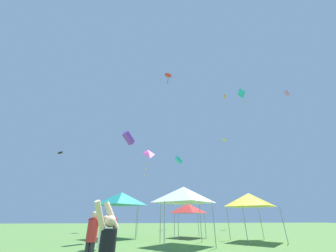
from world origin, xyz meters
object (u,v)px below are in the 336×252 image
object	(u,v)px
person_watcher_white	(104,240)
kite_black_diamond	(60,153)
canopy_tent_yellow	(250,200)
kite_purple_box	(129,138)
kite_pink_box	(287,93)
kite_cyan_diamond	(242,94)
kite_yellow_delta	(224,140)
kite_orange_box	(225,96)
canopy_tent_teal	(121,199)
person_companion_red	(93,234)
canopy_tent_white	(184,195)
canopy_tent_red	(188,208)
kite_red_delta	(168,75)
person_flyer_black	(106,251)
kite_magenta_diamond	(149,154)
kite_green_delta	(126,136)
kite_cyan_box	(178,160)

from	to	relation	value
person_watcher_white	kite_black_diamond	size ratio (longest dim) A/B	1.95
canopy_tent_yellow	kite_black_diamond	world-z (taller)	kite_black_diamond
kite_purple_box	kite_pink_box	size ratio (longest dim) A/B	1.81
kite_cyan_diamond	kite_yellow_delta	size ratio (longest dim) A/B	2.28
kite_orange_box	kite_black_diamond	size ratio (longest dim) A/B	1.64
canopy_tent_teal	kite_pink_box	bearing A→B (deg)	-3.59
person_companion_red	canopy_tent_white	distance (m)	7.88
canopy_tent_red	kite_cyan_diamond	size ratio (longest dim) A/B	1.06
canopy_tent_white	kite_black_diamond	distance (m)	22.40
kite_pink_box	kite_yellow_delta	xyz separation A→B (m)	(-1.79, 16.20, 0.04)
person_companion_red	kite_black_diamond	distance (m)	25.19
canopy_tent_white	canopy_tent_yellow	bearing A→B (deg)	13.51
kite_black_diamond	kite_red_delta	world-z (taller)	kite_red_delta
person_flyer_black	kite_pink_box	bearing A→B (deg)	36.40
kite_pink_box	kite_orange_box	bearing A→B (deg)	149.92
kite_black_diamond	canopy_tent_red	bearing A→B (deg)	-29.09
canopy_tent_yellow	kite_magenta_diamond	size ratio (longest dim) A/B	1.05
kite_orange_box	kite_pink_box	bearing A→B (deg)	-30.08
kite_green_delta	kite_yellow_delta	xyz separation A→B (m)	(19.07, 3.96, 1.73)
kite_purple_box	kite_green_delta	bearing A→B (deg)	98.03
person_watcher_white	kite_cyan_box	distance (m)	29.41
person_watcher_white	kite_red_delta	distance (m)	20.70
kite_purple_box	kite_magenta_diamond	distance (m)	4.11
kite_cyan_diamond	canopy_tent_teal	bearing A→B (deg)	-167.99
kite_purple_box	kite_cyan_box	size ratio (longest dim) A/B	0.91
kite_magenta_diamond	person_flyer_black	bearing A→B (deg)	-93.04
person_companion_red	kite_red_delta	xyz separation A→B (m)	(3.87, 10.77, 16.73)
person_flyer_black	kite_green_delta	bearing A→B (deg)	96.62
person_watcher_white	kite_cyan_diamond	world-z (taller)	kite_cyan_diamond
kite_magenta_diamond	kite_purple_box	bearing A→B (deg)	-121.02
person_companion_red	canopy_tent_teal	size ratio (longest dim) A/B	0.49
canopy_tent_yellow	canopy_tent_teal	xyz separation A→B (m)	(-10.50, 3.73, 0.30)
kite_purple_box	kite_red_delta	size ratio (longest dim) A/B	0.81
person_watcher_white	canopy_tent_white	size ratio (longest dim) A/B	0.46
canopy_tent_white	kite_pink_box	bearing A→B (deg)	14.92
kite_orange_box	kite_green_delta	bearing A→B (deg)	149.45
person_flyer_black	kite_cyan_box	xyz separation A→B (m)	(6.50, 29.01, 10.14)
kite_orange_box	person_companion_red	bearing A→B (deg)	-132.01
kite_cyan_diamond	person_companion_red	bearing A→B (deg)	-136.87
person_watcher_white	kite_red_delta	bearing A→B (deg)	73.96
canopy_tent_yellow	canopy_tent_red	bearing A→B (deg)	138.75
kite_cyan_box	kite_magenta_diamond	size ratio (longest dim) A/B	0.48
canopy_tent_teal	canopy_tent_white	distance (m)	7.05
kite_cyan_box	kite_yellow_delta	world-z (taller)	kite_yellow_delta
kite_yellow_delta	kite_red_delta	bearing A→B (deg)	-130.55
kite_orange_box	kite_red_delta	world-z (taller)	kite_red_delta
kite_orange_box	kite_red_delta	bearing A→B (deg)	-160.46
kite_orange_box	kite_yellow_delta	size ratio (longest dim) A/B	1.21
kite_pink_box	canopy_tent_teal	bearing A→B (deg)	176.41
kite_purple_box	kite_cyan_diamond	world-z (taller)	kite_cyan_diamond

